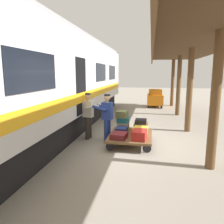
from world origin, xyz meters
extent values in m
plane|color=gray|center=(0.00, 0.00, 0.00)|extent=(60.00, 60.00, 0.00)
cylinder|color=brown|center=(-1.87, -9.26, 1.70)|extent=(0.24, 0.24, 3.40)
cylinder|color=brown|center=(-1.87, -5.56, 1.70)|extent=(0.24, 0.24, 3.40)
cylinder|color=brown|center=(-1.87, -1.85, 1.70)|extent=(0.24, 0.24, 3.40)
cylinder|color=brown|center=(-1.87, 1.85, 1.70)|extent=(0.24, 0.24, 3.40)
cube|color=#432E1A|center=(-1.87, 0.00, 3.48)|extent=(3.20, 19.33, 0.16)
cube|color=brown|center=(-0.32, 0.00, 3.25)|extent=(0.08, 19.33, 0.30)
cube|color=silver|center=(3.64, 0.00, 2.35)|extent=(3.00, 18.15, 2.90)
cube|color=black|center=(3.64, 0.00, 0.45)|extent=(2.55, 17.24, 0.90)
cube|color=#99999E|center=(3.64, 0.00, 3.90)|extent=(2.76, 17.79, 0.20)
cube|color=gold|center=(2.13, 0.00, 1.55)|extent=(0.03, 17.79, 0.36)
cube|color=black|center=(2.13, -6.35, 2.45)|extent=(0.02, 2.00, 0.84)
cube|color=black|center=(2.13, -3.18, 2.45)|extent=(0.02, 2.00, 0.84)
cube|color=black|center=(2.13, 3.18, 2.45)|extent=(0.02, 2.00, 0.84)
cube|color=black|center=(2.19, 0.00, 1.95)|extent=(0.12, 1.10, 2.00)
cube|color=brown|center=(0.33, 0.23, 0.30)|extent=(1.44, 1.96, 0.07)
cylinder|color=black|center=(-0.24, 1.01, 0.13)|extent=(0.27, 0.05, 0.27)
cylinder|color=black|center=(0.91, 1.01, 0.13)|extent=(0.27, 0.05, 0.27)
cylinder|color=black|center=(-0.24, -0.56, 0.13)|extent=(0.27, 0.05, 0.27)
cylinder|color=black|center=(0.91, -0.56, 0.13)|extent=(0.27, 0.05, 0.27)
cube|color=gold|center=(0.01, 0.23, 0.47)|extent=(0.53, 0.64, 0.27)
cube|color=navy|center=(0.66, 0.23, 0.45)|extent=(0.40, 0.51, 0.23)
cube|color=brown|center=(0.01, -0.31, 0.48)|extent=(0.51, 0.62, 0.28)
cube|color=#AD231E|center=(0.01, 0.77, 0.48)|extent=(0.50, 0.65, 0.30)
cube|color=tan|center=(0.66, -0.31, 0.48)|extent=(0.41, 0.47, 0.28)
cube|color=maroon|center=(0.66, 0.77, 0.42)|extent=(0.54, 0.61, 0.17)
cube|color=#1E666B|center=(0.67, -0.28, 0.72)|extent=(0.43, 0.40, 0.20)
cube|color=black|center=(0.01, -0.28, 0.69)|extent=(0.41, 0.45, 0.16)
cube|color=brown|center=(0.70, -0.27, 0.94)|extent=(0.43, 0.48, 0.24)
cylinder|color=navy|center=(1.14, 0.07, 0.41)|extent=(0.16, 0.16, 0.82)
cylinder|color=navy|center=(1.18, 0.27, 0.41)|extent=(0.16, 0.16, 0.82)
cube|color=navy|center=(1.16, 0.17, 1.12)|extent=(0.40, 0.28, 0.60)
cylinder|color=tan|center=(1.16, 0.17, 1.45)|extent=(0.09, 0.09, 0.06)
sphere|color=tan|center=(1.16, 0.17, 1.59)|extent=(0.22, 0.22, 0.22)
cylinder|color=black|center=(1.16, 0.17, 1.67)|extent=(0.21, 0.21, 0.06)
cylinder|color=navy|center=(1.35, -0.03, 1.22)|extent=(0.54, 0.20, 0.21)
cylinder|color=navy|center=(1.41, 0.28, 1.22)|extent=(0.54, 0.20, 0.21)
cylinder|color=#332D28|center=(1.95, -0.03, 0.41)|extent=(0.16, 0.16, 0.82)
cylinder|color=#332D28|center=(1.93, -0.22, 0.41)|extent=(0.16, 0.16, 0.82)
cube|color=silver|center=(1.94, -0.12, 1.12)|extent=(0.39, 0.27, 0.60)
cylinder|color=tan|center=(1.94, -0.12, 1.45)|extent=(0.09, 0.09, 0.06)
sphere|color=tan|center=(1.94, -0.12, 1.59)|extent=(0.22, 0.22, 0.22)
cylinder|color=#332D28|center=(1.94, -0.12, 1.67)|extent=(0.21, 0.21, 0.06)
cylinder|color=silver|center=(1.74, 0.06, 1.22)|extent=(0.54, 0.17, 0.21)
cylinder|color=silver|center=(1.70, -0.25, 1.22)|extent=(0.54, 0.17, 0.21)
cube|color=orange|center=(-0.62, -8.53, 0.55)|extent=(1.12, 1.71, 0.70)
cube|color=orange|center=(-0.62, -8.18, 1.05)|extent=(0.91, 0.71, 0.50)
cylinder|color=black|center=(-1.07, -7.93, 0.20)|extent=(0.12, 0.40, 0.40)
cylinder|color=black|center=(-0.17, -7.93, 0.20)|extent=(0.12, 0.40, 0.40)
cylinder|color=black|center=(-1.07, -9.13, 0.20)|extent=(0.12, 0.40, 0.40)
cylinder|color=black|center=(-0.17, -9.13, 0.20)|extent=(0.12, 0.40, 0.40)
camera|label=1|loc=(-0.31, 7.52, 2.41)|focal=35.11mm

